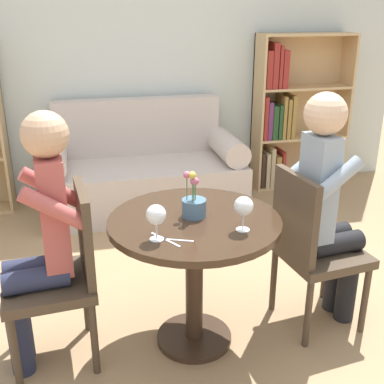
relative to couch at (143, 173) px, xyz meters
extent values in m
plane|color=tan|center=(0.00, -1.90, -0.31)|extent=(16.00, 16.00, 0.00)
cube|color=silver|center=(0.00, 0.43, 1.04)|extent=(5.20, 0.05, 2.70)
cylinder|color=#382619|center=(0.00, -1.90, 0.39)|extent=(0.85, 0.85, 0.03)
cylinder|color=#382619|center=(0.00, -1.90, 0.04)|extent=(0.09, 0.09, 0.65)
cylinder|color=#382619|center=(0.00, -1.90, -0.30)|extent=(0.40, 0.40, 0.03)
cube|color=beige|center=(0.00, -0.05, -0.10)|extent=(1.70, 0.80, 0.42)
cube|color=beige|center=(0.00, 0.27, 0.36)|extent=(1.48, 0.16, 0.50)
cylinder|color=beige|center=(-0.74, -0.05, 0.22)|extent=(0.22, 0.72, 0.22)
cylinder|color=beige|center=(0.74, -0.05, 0.22)|extent=(0.22, 0.72, 0.22)
cube|color=tan|center=(-1.13, 0.24, 0.41)|extent=(0.02, 0.28, 1.45)
cube|color=tan|center=(1.58, 0.37, 0.41)|extent=(0.91, 0.02, 1.45)
cube|color=tan|center=(1.13, 0.24, 0.41)|extent=(0.02, 0.28, 1.45)
cube|color=tan|center=(2.02, 0.24, 0.41)|extent=(0.02, 0.28, 1.45)
cube|color=tan|center=(1.58, 0.24, -0.30)|extent=(0.87, 0.28, 0.02)
cube|color=tan|center=(1.58, 0.24, 0.18)|extent=(0.87, 0.28, 0.02)
cube|color=tan|center=(1.58, 0.24, 0.65)|extent=(0.87, 0.28, 0.02)
cube|color=tan|center=(1.58, 0.24, 1.13)|extent=(0.87, 0.28, 0.02)
cube|color=#332319|center=(1.18, 0.23, -0.11)|extent=(0.04, 0.23, 0.35)
cube|color=tan|center=(1.23, 0.23, -0.12)|extent=(0.04, 0.23, 0.34)
cube|color=tan|center=(1.28, 0.23, -0.10)|extent=(0.04, 0.23, 0.39)
cube|color=olive|center=(1.34, 0.23, -0.14)|extent=(0.05, 0.23, 0.30)
cube|color=maroon|center=(1.39, 0.23, -0.12)|extent=(0.03, 0.23, 0.34)
cube|color=maroon|center=(1.18, 0.23, 0.39)|extent=(0.04, 0.23, 0.41)
cube|color=#602D5B|center=(1.22, 0.23, 0.36)|extent=(0.04, 0.23, 0.35)
cube|color=#234723|center=(1.27, 0.23, 0.35)|extent=(0.05, 0.23, 0.32)
cube|color=#234723|center=(1.33, 0.23, 0.35)|extent=(0.03, 0.23, 0.32)
cube|color=olive|center=(1.37, 0.23, 0.39)|extent=(0.03, 0.23, 0.40)
cube|color=olive|center=(1.41, 0.23, 0.37)|extent=(0.03, 0.23, 0.37)
cube|color=olive|center=(1.46, 0.23, 0.39)|extent=(0.04, 0.23, 0.41)
cube|color=maroon|center=(1.19, 0.23, 0.83)|extent=(0.05, 0.23, 0.34)
cube|color=maroon|center=(1.24, 0.23, 0.87)|extent=(0.05, 0.23, 0.40)
cube|color=maroon|center=(1.30, 0.23, 0.85)|extent=(0.03, 0.23, 0.38)
cube|color=maroon|center=(1.34, 0.23, 0.83)|extent=(0.05, 0.23, 0.34)
cylinder|color=#473828|center=(-0.91, -1.71, -0.11)|extent=(0.04, 0.04, 0.40)
cylinder|color=#473828|center=(-0.88, -2.06, -0.11)|extent=(0.04, 0.04, 0.40)
cylinder|color=#473828|center=(-0.55, -1.68, -0.11)|extent=(0.04, 0.04, 0.40)
cylinder|color=#473828|center=(-0.52, -2.03, -0.11)|extent=(0.04, 0.04, 0.40)
cube|color=#473828|center=(-0.71, -1.87, 0.11)|extent=(0.45, 0.45, 0.05)
cube|color=#473828|center=(-0.53, -1.85, 0.36)|extent=(0.07, 0.38, 0.45)
cylinder|color=#473828|center=(0.91, -2.04, -0.11)|extent=(0.04, 0.04, 0.40)
cylinder|color=#473828|center=(0.87, -1.69, -0.11)|extent=(0.04, 0.04, 0.40)
cylinder|color=#473828|center=(0.56, -2.09, -0.11)|extent=(0.04, 0.04, 0.40)
cylinder|color=#473828|center=(0.52, -1.73, -0.11)|extent=(0.04, 0.04, 0.40)
cube|color=#473828|center=(0.71, -1.89, 0.11)|extent=(0.47, 0.47, 0.05)
cube|color=#473828|center=(0.53, -1.91, 0.36)|extent=(0.09, 0.38, 0.45)
cylinder|color=#282D47|center=(-0.88, -1.83, -0.09)|extent=(0.11, 0.11, 0.45)
cylinder|color=#282D47|center=(-0.87, -1.94, -0.09)|extent=(0.11, 0.11, 0.45)
cylinder|color=#282D47|center=(-0.77, -1.82, 0.19)|extent=(0.31, 0.13, 0.11)
cylinder|color=#282D47|center=(-0.76, -1.93, 0.19)|extent=(0.31, 0.13, 0.11)
cube|color=#B2514C|center=(-0.65, -1.87, 0.47)|extent=(0.14, 0.21, 0.56)
cylinder|color=#B2514C|center=(-0.67, -1.73, 0.56)|extent=(0.29, 0.09, 0.23)
cylinder|color=#B2514C|center=(-0.64, -2.00, 0.56)|extent=(0.29, 0.09, 0.23)
sphere|color=tan|center=(-0.65, -1.87, 0.85)|extent=(0.21, 0.21, 0.21)
cylinder|color=black|center=(0.88, -1.92, -0.09)|extent=(0.11, 0.11, 0.45)
cylinder|color=black|center=(0.87, -1.81, -0.09)|extent=(0.11, 0.11, 0.45)
cylinder|color=black|center=(0.77, -1.93, 0.19)|extent=(0.31, 0.15, 0.11)
cylinder|color=black|center=(0.76, -1.82, 0.19)|extent=(0.31, 0.15, 0.11)
cube|color=#93A3B2|center=(0.65, -1.89, 0.49)|extent=(0.14, 0.21, 0.58)
cylinder|color=#93A3B2|center=(0.67, -2.02, 0.59)|extent=(0.29, 0.10, 0.23)
cylinder|color=#93A3B2|center=(0.64, -1.75, 0.59)|extent=(0.29, 0.10, 0.23)
sphere|color=beige|center=(0.65, -1.89, 0.88)|extent=(0.21, 0.21, 0.21)
cylinder|color=white|center=(-0.22, -2.08, 0.41)|extent=(0.06, 0.06, 0.00)
cylinder|color=white|center=(-0.22, -2.08, 0.45)|extent=(0.01, 0.01, 0.08)
sphere|color=white|center=(-0.22, -2.08, 0.52)|extent=(0.09, 0.09, 0.09)
sphere|color=beige|center=(-0.22, -2.08, 0.51)|extent=(0.06, 0.06, 0.06)
cylinder|color=white|center=(0.19, -2.08, 0.41)|extent=(0.06, 0.06, 0.00)
cylinder|color=white|center=(0.19, -2.08, 0.45)|extent=(0.01, 0.01, 0.08)
sphere|color=white|center=(0.19, -2.08, 0.52)|extent=(0.09, 0.09, 0.09)
sphere|color=#E58E75|center=(0.19, -2.08, 0.51)|extent=(0.06, 0.06, 0.06)
cylinder|color=slate|center=(0.01, -1.87, 0.45)|extent=(0.12, 0.12, 0.09)
cylinder|color=#4C7A42|center=(0.01, -1.87, 0.54)|extent=(0.01, 0.00, 0.10)
sphere|color=#D16684|center=(0.01, -1.87, 0.59)|extent=(0.04, 0.04, 0.04)
cylinder|color=#4C7A42|center=(0.01, -1.86, 0.54)|extent=(0.01, 0.01, 0.09)
sphere|color=#EACC4C|center=(0.01, -1.86, 0.58)|extent=(0.04, 0.04, 0.04)
cylinder|color=#4C7A42|center=(0.00, -1.89, 0.54)|extent=(0.01, 0.00, 0.10)
sphere|color=#D16684|center=(0.00, -1.89, 0.59)|extent=(0.04, 0.04, 0.04)
cylinder|color=#4C7A42|center=(-0.03, -1.86, 0.55)|extent=(0.00, 0.01, 0.13)
sphere|color=#D16684|center=(-0.03, -1.86, 0.62)|extent=(0.04, 0.04, 0.04)
cylinder|color=#4C7A42|center=(-0.01, -1.90, 0.56)|extent=(0.01, 0.01, 0.14)
sphere|color=#EACC4C|center=(-0.01, -1.90, 0.63)|extent=(0.04, 0.04, 0.04)
cube|color=silver|center=(-0.15, -2.10, 0.40)|extent=(0.18, 0.08, 0.00)
cube|color=silver|center=(-0.18, -2.09, 0.40)|extent=(0.11, 0.17, 0.00)
camera|label=1|loc=(-0.51, -3.97, 1.37)|focal=45.00mm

